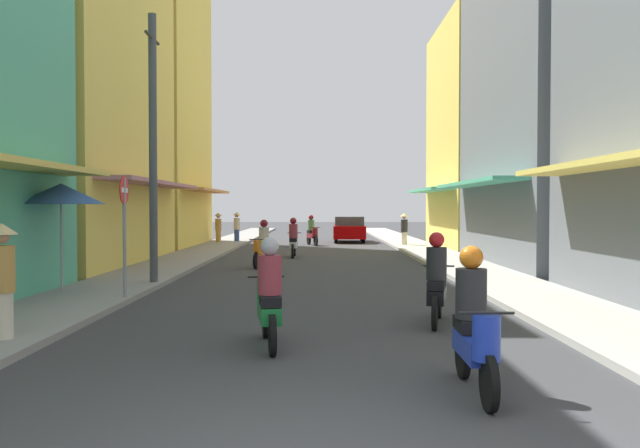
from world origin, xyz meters
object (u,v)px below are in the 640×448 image
object	(u,v)px
pedestrian_far	(405,228)
pedestrian_midway	(238,226)
motorbike_white	(295,239)
street_sign_no_entry	(126,221)
motorbike_maroon	(313,232)
pedestrian_crossing	(219,226)
motorbike_blue	(476,328)
utility_pole	(154,148)
vendor_umbrella	(62,194)
motorbike_green	(270,298)
pedestrian_foreground	(4,277)
motorbike_orange	(264,246)
parked_car	(350,229)
motorbike_black	(438,283)

from	to	relation	value
pedestrian_far	pedestrian_midway	bearing A→B (deg)	158.87
motorbike_white	street_sign_no_entry	world-z (taller)	street_sign_no_entry
motorbike_maroon	pedestrian_crossing	world-z (taller)	pedestrian_crossing
motorbike_blue	pedestrian_midway	xyz separation A→B (m)	(-6.24, 28.87, 0.26)
utility_pole	vendor_umbrella	bearing A→B (deg)	-125.59
motorbike_blue	vendor_umbrella	distance (m)	10.47
motorbike_green	pedestrian_foreground	size ratio (longest dim) A/B	1.02
motorbike_maroon	motorbike_orange	distance (m)	12.41
pedestrian_crossing	vendor_umbrella	world-z (taller)	vendor_umbrella
pedestrian_far	parked_car	bearing A→B (deg)	119.59
pedestrian_foreground	motorbike_white	bearing A→B (deg)	78.15
parked_car	pedestrian_crossing	size ratio (longest dim) A/B	2.47
parked_car	pedestrian_crossing	world-z (taller)	pedestrian_crossing
utility_pole	pedestrian_crossing	bearing A→B (deg)	93.94
parked_car	pedestrian_far	bearing A→B (deg)	-60.41
motorbike_black	vendor_umbrella	world-z (taller)	vendor_umbrella
motorbike_black	motorbike_blue	bearing A→B (deg)	-94.66
parked_car	street_sign_no_entry	size ratio (longest dim) A/B	1.57
motorbike_white	motorbike_black	bearing A→B (deg)	-78.35
parked_car	pedestrian_foreground	distance (m)	28.33
pedestrian_midway	street_sign_no_entry	xyz separation A→B (m)	(0.50, -22.26, 0.76)
pedestrian_midway	pedestrian_foreground	xyz separation A→B (m)	(0.05, -26.57, 0.04)
motorbike_orange	utility_pole	bearing A→B (deg)	-113.79
pedestrian_foreground	vendor_umbrella	bearing A→B (deg)	102.79
motorbike_white	utility_pole	xyz separation A→B (m)	(-3.13, -9.51, 2.78)
parked_car	pedestrian_midway	world-z (taller)	pedestrian_midway
motorbike_white	pedestrian_far	world-z (taller)	pedestrian_far
pedestrian_midway	pedestrian_crossing	xyz separation A→B (m)	(-0.89, -0.80, -0.01)
pedestrian_foreground	pedestrian_midway	bearing A→B (deg)	90.10
motorbike_maroon	motorbike_white	world-z (taller)	same
motorbike_green	utility_pole	xyz separation A→B (m)	(-3.45, 7.07, 2.78)
pedestrian_foreground	pedestrian_crossing	size ratio (longest dim) A/B	1.05
motorbike_maroon	street_sign_no_entry	world-z (taller)	street_sign_no_entry
pedestrian_far	utility_pole	distance (m)	18.32
parked_car	pedestrian_far	xyz separation A→B (m)	(2.54, -4.47, 0.21)
motorbike_orange	pedestrian_crossing	bearing A→B (deg)	104.78
motorbike_blue	parked_car	bearing A→B (deg)	90.00
motorbike_green	pedestrian_far	distance (m)	23.69
motorbike_white	vendor_umbrella	world-z (taller)	vendor_umbrella
utility_pole	motorbike_white	bearing A→B (deg)	71.78
motorbike_black	pedestrian_crossing	size ratio (longest dim) A/B	1.06
pedestrian_midway	utility_pole	bearing A→B (deg)	-88.83
utility_pole	street_sign_no_entry	world-z (taller)	utility_pole
pedestrian_midway	motorbike_green	bearing A→B (deg)	-81.76
pedestrian_far	motorbike_green	bearing A→B (deg)	-102.02
motorbike_maroon	pedestrian_crossing	size ratio (longest dim) A/B	1.04
motorbike_maroon	pedestrian_foreground	xyz separation A→B (m)	(-4.12, -24.58, 0.29)
motorbike_blue	motorbike_white	world-z (taller)	same
motorbike_maroon	motorbike_green	distance (m)	24.57
motorbike_green	pedestrian_crossing	world-z (taller)	pedestrian_crossing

